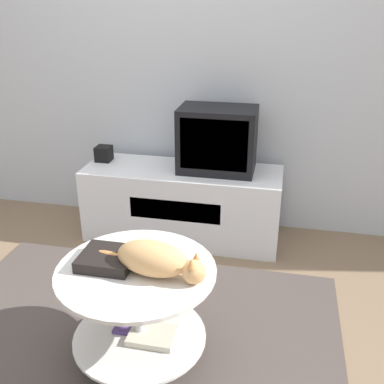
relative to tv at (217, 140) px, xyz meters
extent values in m
plane|color=#7F664C|center=(-0.25, -1.19, -0.72)|extent=(12.00, 12.00, 0.00)
cube|color=silver|center=(-0.25, 0.28, 0.58)|extent=(8.00, 0.05, 2.60)
cube|color=#4C423D|center=(-0.25, -1.19, -0.71)|extent=(2.07, 1.59, 0.02)
cube|color=white|center=(-0.23, -0.04, -0.46)|extent=(1.33, 0.45, 0.51)
cube|color=silver|center=(-0.23, -0.26, -0.41)|extent=(0.60, 0.01, 0.14)
cube|color=black|center=(0.00, 0.00, 0.00)|extent=(0.50, 0.32, 0.42)
cube|color=black|center=(0.00, -0.15, 0.01)|extent=(0.43, 0.01, 0.33)
cube|color=black|center=(-0.81, 0.02, -0.16)|extent=(0.11, 0.11, 0.11)
cylinder|color=#B2B2B7|center=(-0.15, -1.24, -0.69)|extent=(0.29, 0.29, 0.01)
cylinder|color=#B7B7BC|center=(-0.15, -1.24, -0.46)|extent=(0.04, 0.04, 0.47)
cylinder|color=silver|center=(-0.15, -1.24, -0.58)|extent=(0.61, 0.61, 0.01)
cylinder|color=silver|center=(-0.15, -1.24, -0.22)|extent=(0.69, 0.69, 0.02)
cube|color=beige|center=(-0.09, -1.25, -0.56)|extent=(0.21, 0.16, 0.03)
cube|color=#51387A|center=(-0.19, -1.21, -0.56)|extent=(0.18, 0.10, 0.01)
cube|color=black|center=(-0.29, -1.23, -0.19)|extent=(0.23, 0.21, 0.05)
ellipsoid|color=tan|center=(-0.07, -1.25, -0.14)|extent=(0.34, 0.22, 0.14)
sphere|color=tan|center=(0.11, -1.28, -0.16)|extent=(0.10, 0.10, 0.10)
cone|color=#D18447|center=(0.11, -1.26, -0.11)|extent=(0.04, 0.04, 0.04)
cone|color=#D18447|center=(0.11, -1.31, -0.11)|extent=(0.04, 0.04, 0.04)
ellipsoid|color=#D18447|center=(-0.28, -1.22, -0.18)|extent=(0.16, 0.06, 0.05)
camera|label=1|loc=(0.42, -2.78, 0.87)|focal=42.00mm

